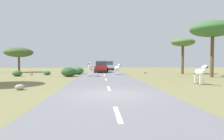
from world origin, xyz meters
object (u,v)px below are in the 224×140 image
object	(u,v)px
tree_0	(183,43)
bush_4	(69,72)
zebra_1	(117,68)
car_1	(102,67)
rock_0	(20,87)
zebra_2	(200,72)
tree_1	(19,52)
bush_2	(17,73)
tree_3	(213,29)
car_0	(109,66)
bush_1	(47,73)
zebra_0	(90,68)
rock_1	(145,72)
rock_2	(31,74)
bush_0	(78,71)

from	to	relation	value
tree_0	bush_4	xyz separation A→B (m)	(-15.05, -3.82, -3.78)
zebra_1	car_1	bearing A→B (deg)	-99.12
rock_0	zebra_2	bearing A→B (deg)	9.11
car_1	tree_1	size ratio (longest dim) A/B	1.01
zebra_2	bush_2	world-z (taller)	zebra_2
car_1	tree_3	world-z (taller)	tree_3
car_0	bush_1	xyz separation A→B (m)	(-8.48, -13.49, -0.58)
zebra_0	car_1	xyz separation A→B (m)	(1.34, 8.25, -0.18)
bush_2	bush_4	xyz separation A→B (m)	(6.10, -0.78, 0.19)
tree_1	rock_1	distance (m)	20.22
rock_2	zebra_2	bearing A→B (deg)	-35.43
car_0	zebra_1	bearing A→B (deg)	92.26
zebra_1	tree_3	distance (m)	11.75
bush_0	bush_2	size ratio (longest dim) A/B	1.41
car_1	bush_0	xyz separation A→B (m)	(-3.23, -4.13, -0.37)
bush_4	zebra_1	bearing A→B (deg)	20.16
car_0	tree_1	bearing A→B (deg)	24.59
rock_1	bush_1	bearing A→B (deg)	-167.67
bush_2	rock_0	distance (m)	12.39
car_0	rock_0	world-z (taller)	car_0
zebra_1	tree_3	world-z (taller)	tree_3
zebra_1	bush_2	xyz separation A→B (m)	(-11.83, -1.32, -0.55)
car_1	bush_4	world-z (taller)	car_1
bush_2	rock_1	world-z (taller)	bush_2
car_0	bush_0	xyz separation A→B (m)	(-4.71, -12.31, -0.37)
zebra_2	bush_4	xyz separation A→B (m)	(-10.99, 8.66, -0.38)
zebra_0	rock_0	distance (m)	11.05
zebra_2	tree_0	bearing A→B (deg)	-112.83
zebra_2	tree_1	world-z (taller)	tree_1
bush_2	rock_2	bearing A→B (deg)	66.64
zebra_0	zebra_1	distance (m)	4.03
tree_3	car_1	bearing A→B (deg)	140.54
bush_1	bush_2	size ratio (longest dim) A/B	0.78
tree_3	bush_0	xyz separation A→B (m)	(-15.27, 5.79, -4.76)
tree_0	rock_0	distance (m)	22.20
zebra_0	rock_0	size ratio (longest dim) A/B	2.93
zebra_1	rock_2	world-z (taller)	zebra_1
tree_1	zebra_2	bearing A→B (deg)	-41.81
bush_1	bush_4	distance (m)	4.14
tree_0	bush_1	distance (m)	18.69
tree_3	bush_2	size ratio (longest dim) A/B	5.40
zebra_1	zebra_2	world-z (taller)	zebra_2
zebra_0	zebra_2	bearing A→B (deg)	148.12
tree_0	bush_2	size ratio (longest dim) A/B	4.38
tree_1	tree_3	distance (m)	27.85
tree_1	bush_2	bearing A→B (deg)	-69.40
tree_1	bush_4	world-z (taller)	tree_1
tree_3	bush_0	distance (m)	17.01
bush_0	tree_0	bearing A→B (deg)	-0.09
car_1	tree_3	bearing A→B (deg)	144.60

